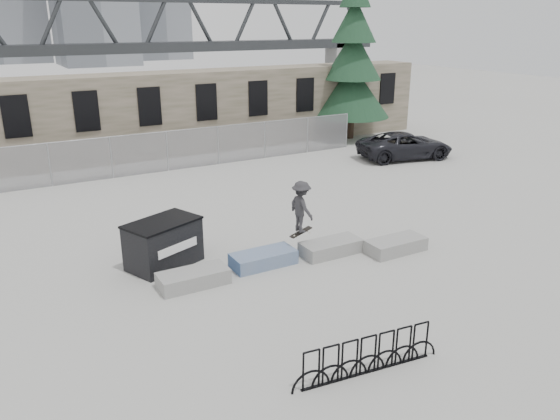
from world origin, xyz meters
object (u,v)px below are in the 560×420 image
(planter_center_right, at_px, (331,247))
(bike_rack, at_px, (368,355))
(planter_offset, at_px, (396,245))
(spruce_tree, at_px, (353,64))
(suv, at_px, (405,145))
(dumpster, at_px, (163,243))
(skateboarder, at_px, (301,207))
(planter_far_left, at_px, (193,278))
(planter_center_left, at_px, (263,258))

(planter_center_right, xyz_separation_m, bike_rack, (-2.93, -5.64, 0.20))
(planter_offset, height_order, spruce_tree, spruce_tree)
(spruce_tree, bearing_deg, planter_offset, -121.63)
(suv, bearing_deg, spruce_tree, 6.06)
(suv, bearing_deg, planter_offset, 149.40)
(planter_center_right, bearing_deg, dumpster, 159.97)
(dumpster, distance_m, skateboarder, 4.40)
(dumpster, height_order, spruce_tree, spruce_tree)
(planter_far_left, distance_m, spruce_tree, 22.24)
(suv, bearing_deg, skateboarder, 137.66)
(planter_far_left, distance_m, suv, 17.83)
(planter_center_left, xyz_separation_m, planter_offset, (4.27, -1.20, 0.00))
(suv, distance_m, skateboarder, 14.56)
(bike_rack, bearing_deg, suv, 46.14)
(dumpster, height_order, bike_rack, dumpster)
(spruce_tree, bearing_deg, skateboarder, -131.04)
(bike_rack, xyz_separation_m, spruce_tree, (14.46, 20.30, 4.16))
(suv, xyz_separation_m, skateboarder, (-11.84, -8.42, 0.95))
(bike_rack, distance_m, spruce_tree, 25.27)
(planter_center_left, relative_size, suv, 0.38)
(planter_offset, bearing_deg, spruce_tree, 58.37)
(spruce_tree, distance_m, skateboarder, 19.23)
(planter_center_left, bearing_deg, dumpster, 150.23)
(planter_center_right, height_order, skateboarder, skateboarder)
(spruce_tree, bearing_deg, planter_center_left, -133.97)
(planter_far_left, bearing_deg, spruce_tree, 41.94)
(dumpster, bearing_deg, suv, 1.40)
(bike_rack, distance_m, suv, 19.95)
(planter_offset, height_order, dumpster, dumpster)
(bike_rack, xyz_separation_m, skateboarder, (1.98, 5.96, 1.24))
(planter_center_right, height_order, spruce_tree, spruce_tree)
(planter_offset, bearing_deg, dumpster, 158.58)
(dumpster, bearing_deg, planter_far_left, -102.89)
(planter_center_left, height_order, spruce_tree, spruce_tree)
(bike_rack, bearing_deg, spruce_tree, 54.54)
(planter_far_left, xyz_separation_m, suv, (15.58, 8.66, 0.48))
(planter_far_left, distance_m, planter_offset, 6.71)
(planter_center_right, bearing_deg, bike_rack, -117.46)
(planter_offset, distance_m, suv, 13.16)
(bike_rack, bearing_deg, dumpster, 105.35)
(planter_center_left, relative_size, planter_offset, 1.00)
(planter_far_left, distance_m, planter_center_right, 4.70)
(planter_center_left, xyz_separation_m, skateboarder, (1.37, 0.02, 1.43))
(planter_far_left, bearing_deg, suv, 29.05)
(suv, bearing_deg, planter_center_left, 134.83)
(planter_offset, height_order, skateboarder, skateboarder)
(planter_far_left, xyz_separation_m, spruce_tree, (16.22, 14.58, 4.36))
(bike_rack, relative_size, suv, 0.69)
(planter_offset, relative_size, suv, 0.38)
(planter_far_left, bearing_deg, planter_center_right, -1.03)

